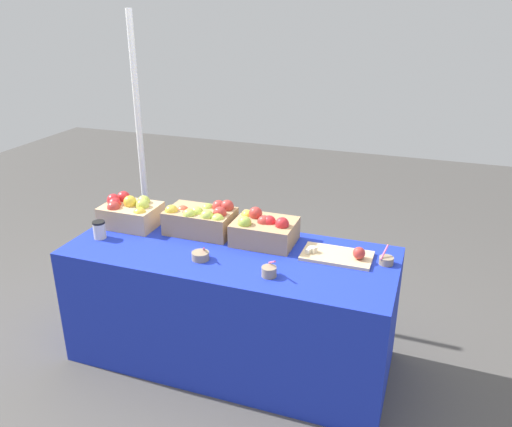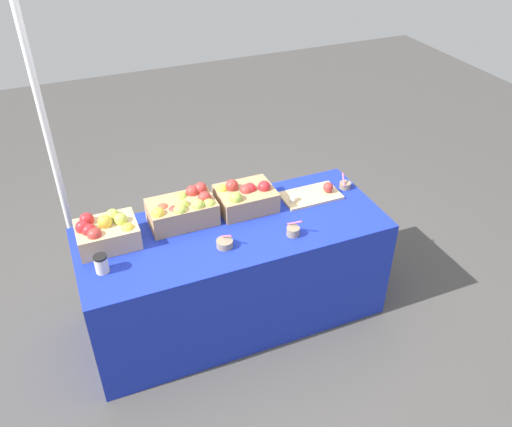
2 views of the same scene
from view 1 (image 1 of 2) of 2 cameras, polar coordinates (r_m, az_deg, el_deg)
name	(u,v)px [view 1 (image 1 of 2)]	position (r m, az deg, el deg)	size (l,w,h in m)	color
ground_plane	(232,356)	(3.39, -2.65, -15.38)	(10.00, 10.00, 0.00)	#474442
table	(231,306)	(3.17, -2.77, -10.08)	(1.90, 0.76, 0.74)	#192DB7
apple_crate_left	(130,212)	(3.38, -13.67, 0.14)	(0.35, 0.26, 0.20)	tan
apple_crate_middle	(201,219)	(3.19, -6.08, -0.59)	(0.41, 0.25, 0.20)	tan
apple_crate_right	(264,230)	(3.06, 0.88, -1.78)	(0.36, 0.28, 0.20)	tan
cutting_board_front	(339,255)	(2.93, 9.17, -4.54)	(0.39, 0.22, 0.09)	#D1B284
sample_bowl_near	(386,260)	(2.92, 14.14, -5.02)	(0.08, 0.09, 0.10)	gray
sample_bowl_mid	(201,256)	(2.90, -6.13, -4.63)	(0.10, 0.10, 0.09)	gray
sample_bowl_far	(269,271)	(2.71, 1.46, -6.37)	(0.09, 0.09, 0.11)	gray
coffee_cup	(99,230)	(3.26, -16.86, -1.72)	(0.08, 0.08, 0.11)	beige
tent_pole	(142,161)	(3.80, -12.46, 5.71)	(0.04, 0.04, 2.03)	white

